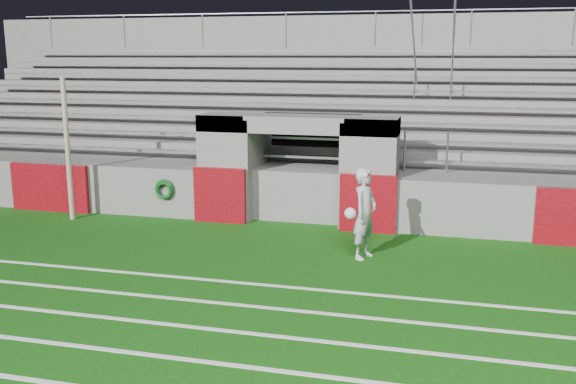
# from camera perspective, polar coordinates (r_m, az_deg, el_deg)

# --- Properties ---
(ground) EXTENTS (90.00, 90.00, 0.00)m
(ground) POSITION_cam_1_polar(r_m,az_deg,el_deg) (12.57, -2.93, -6.54)
(ground) COLOR #10470B
(ground) RESTS_ON ground
(field_post) EXTENTS (0.12, 0.12, 3.51)m
(field_post) POSITION_cam_1_polar(r_m,az_deg,el_deg) (16.57, -19.00, 3.61)
(field_post) COLOR tan
(field_post) RESTS_ON ground
(stadium_structure) EXTENTS (26.00, 8.48, 5.42)m
(stadium_structure) POSITION_cam_1_polar(r_m,az_deg,el_deg) (19.82, 3.87, 4.77)
(stadium_structure) COLOR #65625F
(stadium_structure) RESTS_ON ground
(goalkeeper_with_ball) EXTENTS (0.70, 0.78, 1.84)m
(goalkeeper_with_ball) POSITION_cam_1_polar(r_m,az_deg,el_deg) (12.86, 6.81, -1.91)
(goalkeeper_with_ball) COLOR #ACB2B6
(goalkeeper_with_ball) RESTS_ON ground
(hose_coil) EXTENTS (0.50, 0.14, 0.50)m
(hose_coil) POSITION_cam_1_polar(r_m,az_deg,el_deg) (16.17, -10.95, 0.20)
(hose_coil) COLOR #0D4318
(hose_coil) RESTS_ON ground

